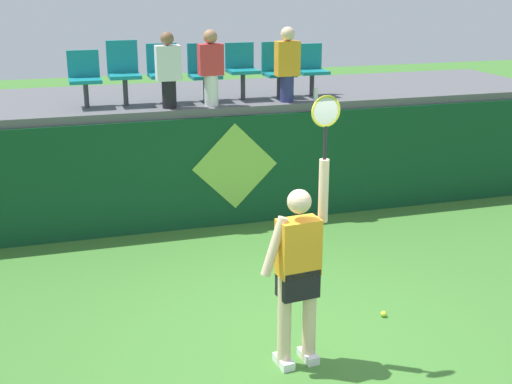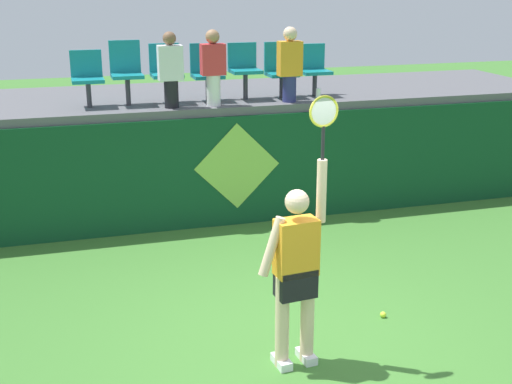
{
  "view_description": "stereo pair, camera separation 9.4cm",
  "coord_description": "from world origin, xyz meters",
  "px_view_note": "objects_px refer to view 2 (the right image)",
  "views": [
    {
      "loc": [
        -2.22,
        -5.76,
        3.53
      ],
      "look_at": [
        -0.09,
        1.27,
        1.22
      ],
      "focal_mm": 48.37,
      "sensor_mm": 36.0,
      "label": 1
    },
    {
      "loc": [
        -2.13,
        -5.78,
        3.53
      ],
      "look_at": [
        -0.09,
        1.27,
        1.22
      ],
      "focal_mm": 48.37,
      "sensor_mm": 36.0,
      "label": 2
    }
  ],
  "objects_px": {
    "stadium_chair_1": "(126,69)",
    "stadium_chair_6": "(313,67)",
    "stadium_chair_0": "(87,75)",
    "tennis_ball": "(383,315)",
    "spectator_0": "(213,66)",
    "stadium_chair_2": "(166,70)",
    "stadium_chair_3": "(206,70)",
    "stadium_chair_4": "(244,67)",
    "tennis_player": "(296,268)",
    "water_bottle": "(318,95)",
    "stadium_chair_5": "(280,68)",
    "spectator_2": "(170,69)",
    "spectator_1": "(290,63)"
  },
  "relations": [
    {
      "from": "stadium_chair_1",
      "to": "stadium_chair_3",
      "type": "bearing_deg",
      "value": -0.06
    },
    {
      "from": "stadium_chair_2",
      "to": "spectator_2",
      "type": "xyz_separation_m",
      "value": [
        -0.0,
        -0.42,
        0.06
      ]
    },
    {
      "from": "tennis_player",
      "to": "water_bottle",
      "type": "height_order",
      "value": "tennis_player"
    },
    {
      "from": "water_bottle",
      "to": "stadium_chair_1",
      "type": "distance_m",
      "value": 2.81
    },
    {
      "from": "stadium_chair_2",
      "to": "stadium_chair_4",
      "type": "xyz_separation_m",
      "value": [
        1.18,
        -0.0,
        0.0
      ]
    },
    {
      "from": "stadium_chair_3",
      "to": "spectator_1",
      "type": "height_order",
      "value": "spectator_1"
    },
    {
      "from": "tennis_ball",
      "to": "spectator_0",
      "type": "distance_m",
      "value": 4.32
    },
    {
      "from": "water_bottle",
      "to": "stadium_chair_2",
      "type": "bearing_deg",
      "value": 165.49
    },
    {
      "from": "stadium_chair_1",
      "to": "stadium_chair_6",
      "type": "height_order",
      "value": "stadium_chair_1"
    },
    {
      "from": "spectator_0",
      "to": "spectator_2",
      "type": "height_order",
      "value": "spectator_0"
    },
    {
      "from": "stadium_chair_4",
      "to": "stadium_chair_0",
      "type": "bearing_deg",
      "value": 179.98
    },
    {
      "from": "stadium_chair_4",
      "to": "stadium_chair_6",
      "type": "bearing_deg",
      "value": 0.11
    },
    {
      "from": "stadium_chair_2",
      "to": "stadium_chair_5",
      "type": "height_order",
      "value": "stadium_chair_2"
    },
    {
      "from": "stadium_chair_0",
      "to": "stadium_chair_4",
      "type": "bearing_deg",
      "value": -0.02
    },
    {
      "from": "spectator_0",
      "to": "stadium_chair_0",
      "type": "bearing_deg",
      "value": 165.58
    },
    {
      "from": "tennis_ball",
      "to": "stadium_chair_1",
      "type": "distance_m",
      "value": 5.06
    },
    {
      "from": "stadium_chair_0",
      "to": "stadium_chair_6",
      "type": "distance_m",
      "value": 3.39
    },
    {
      "from": "tennis_ball",
      "to": "spectator_2",
      "type": "relative_size",
      "value": 0.06
    },
    {
      "from": "stadium_chair_3",
      "to": "stadium_chair_4",
      "type": "relative_size",
      "value": 1.01
    },
    {
      "from": "stadium_chair_1",
      "to": "stadium_chair_0",
      "type": "bearing_deg",
      "value": -179.16
    },
    {
      "from": "tennis_player",
      "to": "stadium_chair_4",
      "type": "xyz_separation_m",
      "value": [
        0.75,
        4.56,
        1.24
      ]
    },
    {
      "from": "stadium_chair_4",
      "to": "stadium_chair_6",
      "type": "height_order",
      "value": "stadium_chair_4"
    },
    {
      "from": "stadium_chair_2",
      "to": "stadium_chair_3",
      "type": "height_order",
      "value": "stadium_chair_2"
    },
    {
      "from": "water_bottle",
      "to": "spectator_0",
      "type": "bearing_deg",
      "value": 175.83
    },
    {
      "from": "stadium_chair_5",
      "to": "stadium_chair_6",
      "type": "height_order",
      "value": "stadium_chair_5"
    },
    {
      "from": "spectator_2",
      "to": "stadium_chair_2",
      "type": "bearing_deg",
      "value": 90.0
    },
    {
      "from": "stadium_chair_3",
      "to": "stadium_chair_5",
      "type": "height_order",
      "value": "stadium_chair_3"
    },
    {
      "from": "stadium_chair_4",
      "to": "spectator_0",
      "type": "height_order",
      "value": "spectator_0"
    },
    {
      "from": "stadium_chair_2",
      "to": "stadium_chair_0",
      "type": "bearing_deg",
      "value": -179.82
    },
    {
      "from": "tennis_player",
      "to": "tennis_ball",
      "type": "height_order",
      "value": "tennis_player"
    },
    {
      "from": "stadium_chair_6",
      "to": "spectator_2",
      "type": "bearing_deg",
      "value": -169.51
    },
    {
      "from": "stadium_chair_3",
      "to": "spectator_2",
      "type": "height_order",
      "value": "spectator_2"
    },
    {
      "from": "tennis_ball",
      "to": "spectator_0",
      "type": "bearing_deg",
      "value": 106.41
    },
    {
      "from": "stadium_chair_3",
      "to": "stadium_chair_6",
      "type": "distance_m",
      "value": 1.68
    },
    {
      "from": "stadium_chair_3",
      "to": "stadium_chair_6",
      "type": "height_order",
      "value": "stadium_chair_3"
    },
    {
      "from": "water_bottle",
      "to": "stadium_chair_6",
      "type": "distance_m",
      "value": 0.66
    },
    {
      "from": "stadium_chair_2",
      "to": "spectator_1",
      "type": "bearing_deg",
      "value": -13.99
    },
    {
      "from": "stadium_chair_6",
      "to": "tennis_player",
      "type": "bearing_deg",
      "value": -112.15
    },
    {
      "from": "stadium_chair_0",
      "to": "stadium_chair_1",
      "type": "relative_size",
      "value": 0.87
    },
    {
      "from": "tennis_player",
      "to": "spectator_0",
      "type": "bearing_deg",
      "value": 87.53
    },
    {
      "from": "stadium_chair_1",
      "to": "spectator_2",
      "type": "xyz_separation_m",
      "value": [
        0.57,
        -0.43,
        0.04
      ]
    },
    {
      "from": "stadium_chair_0",
      "to": "spectator_0",
      "type": "height_order",
      "value": "spectator_0"
    },
    {
      "from": "stadium_chair_1",
      "to": "stadium_chair_4",
      "type": "bearing_deg",
      "value": -0.29
    },
    {
      "from": "spectator_1",
      "to": "spectator_0",
      "type": "bearing_deg",
      "value": -179.53
    },
    {
      "from": "tennis_ball",
      "to": "stadium_chair_3",
      "type": "height_order",
      "value": "stadium_chair_3"
    },
    {
      "from": "stadium_chair_5",
      "to": "stadium_chair_6",
      "type": "distance_m",
      "value": 0.53
    },
    {
      "from": "stadium_chair_2",
      "to": "stadium_chair_3",
      "type": "relative_size",
      "value": 1.02
    },
    {
      "from": "stadium_chair_5",
      "to": "spectator_1",
      "type": "xyz_separation_m",
      "value": [
        -0.0,
        -0.44,
        0.13
      ]
    },
    {
      "from": "stadium_chair_0",
      "to": "stadium_chair_3",
      "type": "relative_size",
      "value": 0.94
    },
    {
      "from": "stadium_chair_3",
      "to": "stadium_chair_2",
      "type": "bearing_deg",
      "value": -179.67
    }
  ]
}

